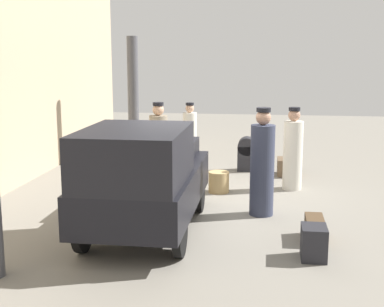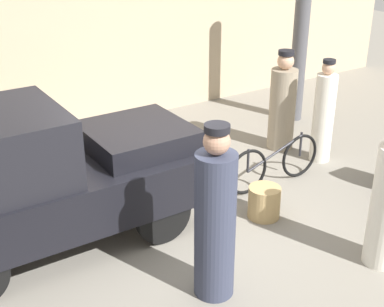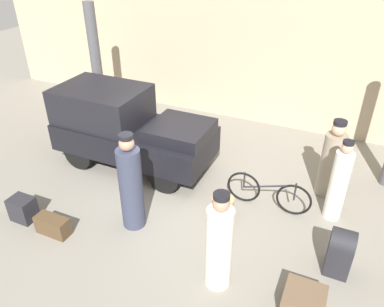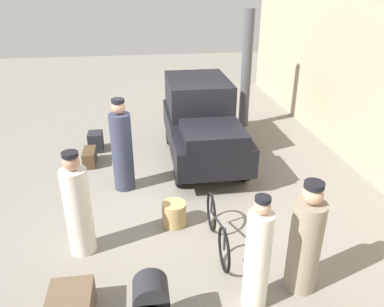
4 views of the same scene
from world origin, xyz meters
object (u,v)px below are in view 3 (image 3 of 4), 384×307
(wicker_basket, at_px, (223,207))
(porter_with_bicycle, at_px, (339,183))
(bicycle, at_px, (268,193))
(trunk_large_brown, at_px, (23,209))
(porter_lifting_near_truck, at_px, (219,245))
(suitcase_small_leather, at_px, (53,225))
(porter_carrying_trunk, at_px, (131,186))
(porter_standing_middle, at_px, (331,162))
(trunk_umber_medium, at_px, (340,251))
(truck, at_px, (126,126))
(suitcase_black_upright, at_px, (303,302))

(wicker_basket, height_order, porter_with_bicycle, porter_with_bicycle)
(bicycle, relative_size, trunk_large_brown, 3.57)
(wicker_basket, bearing_deg, bicycle, 41.24)
(bicycle, xyz_separation_m, porter_lifting_near_truck, (-0.23, -2.10, 0.43))
(wicker_basket, relative_size, suitcase_small_leather, 0.68)
(porter_carrying_trunk, distance_m, suitcase_small_leather, 1.60)
(wicker_basket, relative_size, trunk_large_brown, 0.91)
(porter_standing_middle, bearing_deg, trunk_umber_medium, -77.95)
(bicycle, bearing_deg, porter_carrying_trunk, -144.83)
(truck, bearing_deg, trunk_large_brown, -105.53)
(porter_standing_middle, bearing_deg, truck, -171.32)
(suitcase_black_upright, distance_m, trunk_large_brown, 5.15)
(wicker_basket, relative_size, suitcase_black_upright, 0.74)
(porter_with_bicycle, height_order, trunk_large_brown, porter_with_bicycle)
(porter_standing_middle, distance_m, porter_lifting_near_truck, 3.30)
(truck, relative_size, porter_standing_middle, 2.12)
(porter_with_bicycle, relative_size, suitcase_small_leather, 2.63)
(suitcase_small_leather, bearing_deg, trunk_large_brown, 174.39)
(porter_with_bicycle, bearing_deg, porter_lifting_near_truck, -121.05)
(truck, height_order, porter_lifting_near_truck, truck)
(porter_carrying_trunk, height_order, trunk_large_brown, porter_carrying_trunk)
(suitcase_black_upright, distance_m, suitcase_small_leather, 4.38)
(porter_standing_middle, xyz_separation_m, porter_lifting_near_truck, (-1.21, -3.07, 0.03))
(porter_with_bicycle, xyz_separation_m, trunk_umber_medium, (0.23, -1.35, -0.33))
(bicycle, distance_m, trunk_umber_medium, 1.80)
(porter_with_bicycle, xyz_separation_m, suitcase_black_upright, (-0.12, -2.35, -0.56))
(porter_with_bicycle, relative_size, trunk_umber_medium, 2.02)
(porter_with_bicycle, xyz_separation_m, porter_standing_middle, (-0.21, 0.72, -0.01))
(wicker_basket, bearing_deg, truck, 160.98)
(porter_standing_middle, bearing_deg, suitcase_small_leather, -142.58)
(suitcase_small_leather, bearing_deg, porter_with_bicycle, 29.70)
(suitcase_black_upright, bearing_deg, suitcase_small_leather, -177.17)
(porter_standing_middle, distance_m, trunk_umber_medium, 2.14)
(suitcase_small_leather, distance_m, trunk_large_brown, 0.78)
(wicker_basket, xyz_separation_m, porter_standing_middle, (1.68, 1.59, 0.54))
(bicycle, height_order, wicker_basket, bicycle)
(bicycle, height_order, porter_lifting_near_truck, porter_lifting_near_truck)
(wicker_basket, bearing_deg, trunk_large_brown, -154.38)
(suitcase_black_upright, xyz_separation_m, trunk_large_brown, (-5.15, -0.14, 0.04))
(porter_standing_middle, bearing_deg, suitcase_black_upright, -88.38)
(wicker_basket, distance_m, trunk_large_brown, 3.75)
(bicycle, bearing_deg, trunk_large_brown, -151.29)
(bicycle, bearing_deg, porter_with_bicycle, 12.08)
(porter_with_bicycle, relative_size, porter_standing_middle, 0.99)
(trunk_large_brown, bearing_deg, suitcase_black_upright, 1.56)
(porter_with_bicycle, height_order, suitcase_small_leather, porter_with_bicycle)
(porter_lifting_near_truck, height_order, trunk_large_brown, porter_lifting_near_truck)
(porter_carrying_trunk, relative_size, porter_lifting_near_truck, 1.10)
(truck, xyz_separation_m, suitcase_black_upright, (4.44, -2.40, -0.74))
(trunk_umber_medium, height_order, suitcase_black_upright, trunk_umber_medium)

